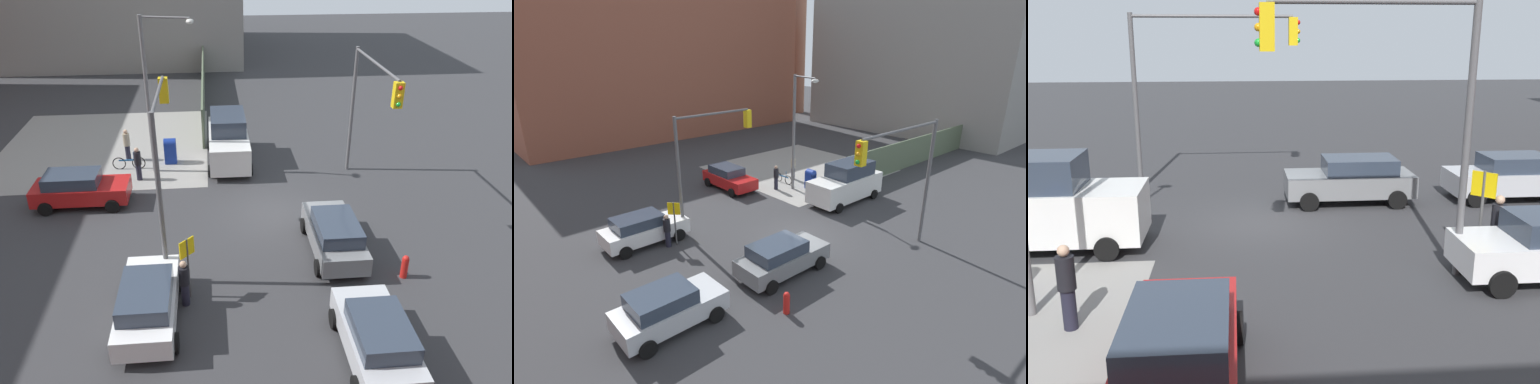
{
  "view_description": "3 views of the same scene",
  "coord_description": "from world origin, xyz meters",
  "views": [
    {
      "loc": [
        -19.41,
        2.63,
        11.43
      ],
      "look_at": [
        -1.99,
        1.03,
        2.25
      ],
      "focal_mm": 35.0,
      "sensor_mm": 36.0,
      "label": 1
    },
    {
      "loc": [
        -14.08,
        -13.49,
        9.89
      ],
      "look_at": [
        -0.49,
        1.86,
        2.24
      ],
      "focal_mm": 28.0,
      "sensor_mm": 36.0,
      "label": 2
    },
    {
      "loc": [
        0.84,
        17.12,
        5.64
      ],
      "look_at": [
        -0.43,
        2.38,
        1.62
      ],
      "focal_mm": 40.0,
      "sensor_mm": 36.0,
      "label": 3
    }
  ],
  "objects": [
    {
      "name": "fire_hydrant",
      "position": [
        -5.0,
        -4.2,
        0.49
      ],
      "size": [
        0.26,
        0.26,
        0.94
      ],
      "color": "red",
      "rests_on": "ground"
    },
    {
      "name": "van_white_delivery",
      "position": [
        6.18,
        1.8,
        1.28
      ],
      "size": [
        5.4,
        2.32,
        2.62
      ],
      "color": "white",
      "rests_on": "ground"
    },
    {
      "name": "construction_fence",
      "position": [
        19.72,
        3.2,
        1.2
      ],
      "size": [
        23.44,
        0.12,
        2.4
      ],
      "primitive_type": "cube",
      "color": "#56664C",
      "rests_on": "ground"
    },
    {
      "name": "coupe_red",
      "position": [
        1.79,
        8.91,
        0.84
      ],
      "size": [
        2.02,
        4.35,
        1.62
      ],
      "color": "#B21919",
      "rests_on": "ground"
    },
    {
      "name": "building_warehouse_north",
      "position": [
        8.29,
        34.0,
        7.73
      ],
      "size": [
        32.0,
        18.0,
        15.47
      ],
      "color": "#93513D",
      "rests_on": "ground"
    },
    {
      "name": "pedestrian_crossing",
      "position": [
        6.8,
        7.4,
        0.95
      ],
      "size": [
        0.36,
        0.36,
        1.81
      ],
      "rotation": [
        0.0,
        0.0,
        1.6
      ],
      "color": "#9E937A",
      "rests_on": "ground"
    },
    {
      "name": "mailbox_blue",
      "position": [
        6.2,
        5.0,
        0.76
      ],
      "size": [
        0.56,
        0.64,
        1.43
      ],
      "color": "navy",
      "rests_on": "ground"
    },
    {
      "name": "smokestack",
      "position": [
        30.16,
        30.0,
        8.85
      ],
      "size": [
        1.8,
        1.8,
        17.7
      ],
      "primitive_type": "cylinder",
      "color": "brown",
      "rests_on": "ground"
    },
    {
      "name": "coupe_gray",
      "position": [
        -3.17,
        -1.96,
        0.84
      ],
      "size": [
        4.43,
        2.02,
        1.62
      ],
      "color": "slate",
      "rests_on": "ground"
    },
    {
      "name": "building_loft_east",
      "position": [
        36.0,
        11.55,
        10.14
      ],
      "size": [
        20.0,
        24.0,
        20.29
      ],
      "color": "gray",
      "rests_on": "ground"
    },
    {
      "name": "warning_sign_two_way",
      "position": [
        -5.4,
        3.66,
        1.64
      ],
      "size": [
        0.48,
        0.48,
        2.4
      ],
      "color": "#4C4C4C",
      "rests_on": "ground"
    },
    {
      "name": "sedan_silver",
      "position": [
        -8.8,
        -1.91,
        0.84
      ],
      "size": [
        4.04,
        2.02,
        1.62
      ],
      "color": "#B7BABF",
      "rests_on": "ground"
    },
    {
      "name": "bicycle_leaning_on_fence",
      "position": [
        5.6,
        7.2,
        0.35
      ],
      "size": [
        0.05,
        1.75,
        0.97
      ],
      "color": "black",
      "rests_on": "ground"
    },
    {
      "name": "street_lamp_corner",
      "position": [
        5.11,
        5.44,
        4.7
      ],
      "size": [
        0.97,
        2.61,
        8.0
      ],
      "color": "slate",
      "rests_on": "ground"
    },
    {
      "name": "pedestrian_walking_north",
      "position": [
        4.2,
        6.5,
        0.93
      ],
      "size": [
        0.36,
        0.36,
        1.79
      ],
      "rotation": [
        0.0,
        0.0,
        0.93
      ],
      "color": "black",
      "rests_on": "ground"
    },
    {
      "name": "pedestrian_waiting",
      "position": [
        -5.8,
        3.8,
        0.94
      ],
      "size": [
        0.36,
        0.36,
        1.79
      ],
      "rotation": [
        0.0,
        0.0,
        3.82
      ],
      "color": "black",
      "rests_on": "ground"
    },
    {
      "name": "ground_plane",
      "position": [
        0.0,
        0.0,
        0.0
      ],
      "size": [
        120.0,
        120.0,
        0.0
      ],
      "primitive_type": "plane",
      "color": "#333335"
    },
    {
      "name": "traffic_signal_nw_corner",
      "position": [
        -2.62,
        4.5,
        4.6
      ],
      "size": [
        4.98,
        0.36,
        6.5
      ],
      "color": "#59595B",
      "rests_on": "ground"
    },
    {
      "name": "sidewalk_corner",
      "position": [
        9.0,
        9.0,
        0.01
      ],
      "size": [
        12.0,
        12.0,
        0.01
      ],
      "primitive_type": "cube",
      "color": "gray",
      "rests_on": "ground"
    },
    {
      "name": "sedan_white",
      "position": [
        -6.58,
        4.95,
        0.84
      ],
      "size": [
        4.32,
        2.02,
        1.62
      ],
      "color": "white",
      "rests_on": "ground"
    },
    {
      "name": "traffic_signal_se_corner",
      "position": [
        2.1,
        -4.5,
        4.67
      ],
      "size": [
        6.21,
        0.36,
        6.5
      ],
      "color": "#59595B",
      "rests_on": "ground"
    }
  ]
}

